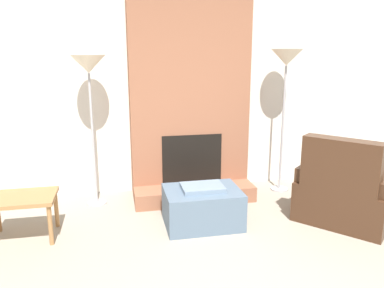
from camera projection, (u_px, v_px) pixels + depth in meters
The scene contains 7 objects.
wall_back at pixel (186, 94), 5.01m from camera, with size 7.31×0.06×2.60m, color silver.
fireplace at pixel (189, 103), 4.80m from camera, with size 1.52×0.75×2.60m.
ottoman at pixel (202, 206), 4.07m from camera, with size 0.81×0.60×0.45m.
armchair at pixel (346, 194), 4.19m from camera, with size 1.37×1.36×0.99m.
side_table at pixel (21, 202), 3.73m from camera, with size 0.66×0.49×0.45m.
floor_lamp_left at pixel (89, 71), 4.31m from camera, with size 0.40×0.40×1.82m.
floor_lamp_right at pixel (286, 64), 4.78m from camera, with size 0.40×0.40×1.89m.
Camera 1 is at (-0.95, -1.77, 1.82)m, focal length 35.00 mm.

